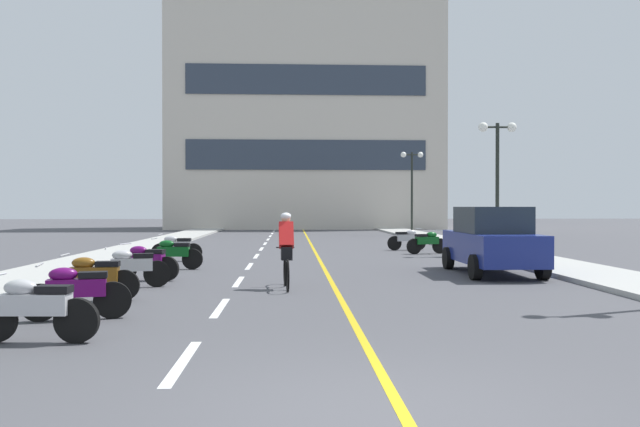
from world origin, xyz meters
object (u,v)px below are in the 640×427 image
(motorcycle_7, at_px, (427,242))
(motorcycle_8, at_px, (407,239))
(motorcycle_0, at_px, (35,308))
(motorcycle_5, at_px, (173,253))
(parked_car_near, at_px, (492,240))
(motorcycle_4, at_px, (146,261))
(cyclist_rider, at_px, (286,249))
(street_lamp_mid, at_px, (497,157))
(street_lamp_far, at_px, (412,174))
(motorcycle_6, at_px, (176,247))
(motorcycle_1, at_px, (76,291))
(motorcycle_3, at_px, (131,267))
(motorcycle_2, at_px, (94,277))

(motorcycle_7, xyz_separation_m, motorcycle_8, (-0.40, 2.12, 0.00))
(motorcycle_0, relative_size, motorcycle_5, 1.00)
(parked_car_near, xyz_separation_m, motorcycle_5, (-8.85, 1.67, -0.44))
(motorcycle_4, bearing_deg, cyclist_rider, -26.30)
(parked_car_near, bearing_deg, motorcycle_8, 93.34)
(street_lamp_mid, bearing_deg, motorcycle_0, -126.68)
(street_lamp_far, xyz_separation_m, motorcycle_8, (-2.90, -14.02, -3.47))
(street_lamp_mid, distance_m, motorcycle_8, 5.17)
(motorcycle_4, bearing_deg, motorcycle_6, 92.48)
(motorcycle_1, distance_m, cyclist_rider, 5.07)
(motorcycle_4, bearing_deg, motorcycle_3, -89.70)
(parked_car_near, xyz_separation_m, motorcycle_4, (-9.02, -1.09, -0.44))
(motorcycle_3, bearing_deg, motorcycle_2, -96.06)
(street_lamp_far, bearing_deg, motorcycle_5, -117.12)
(street_lamp_mid, xyz_separation_m, motorcycle_4, (-11.40, -7.85, -3.25))
(motorcycle_2, height_order, motorcycle_5, same)
(cyclist_rider, bearing_deg, motorcycle_8, 67.99)
(motorcycle_1, bearing_deg, cyclist_rider, 48.53)
(motorcycle_7, height_order, cyclist_rider, cyclist_rider)
(cyclist_rider, bearing_deg, motorcycle_5, 126.50)
(cyclist_rider, bearing_deg, motorcycle_6, 117.02)
(motorcycle_5, bearing_deg, street_lamp_mid, 24.36)
(motorcycle_2, height_order, cyclist_rider, cyclist_rider)
(motorcycle_2, height_order, motorcycle_4, same)
(motorcycle_1, relative_size, motorcycle_3, 1.01)
(street_lamp_far, xyz_separation_m, motorcycle_3, (-11.36, -26.08, -3.47))
(motorcycle_0, height_order, motorcycle_3, same)
(motorcycle_0, distance_m, motorcycle_4, 7.23)
(motorcycle_1, xyz_separation_m, motorcycle_5, (0.03, 8.27, 0.00))
(motorcycle_2, bearing_deg, motorcycle_5, 86.57)
(motorcycle_4, height_order, motorcycle_7, same)
(motorcycle_3, bearing_deg, street_lamp_mid, 39.23)
(motorcycle_3, bearing_deg, cyclist_rider, -4.42)
(street_lamp_mid, xyz_separation_m, cyclist_rider, (-7.91, -9.57, -2.84))
(motorcycle_1, distance_m, motorcycle_5, 8.27)
(motorcycle_2, distance_m, motorcycle_5, 6.23)
(motorcycle_4, relative_size, motorcycle_8, 1.00)
(motorcycle_1, xyz_separation_m, motorcycle_8, (8.33, 16.11, 0.00))
(motorcycle_8, relative_size, cyclist_rider, 0.95)
(motorcycle_2, height_order, motorcycle_8, same)
(motorcycle_4, bearing_deg, parked_car_near, 6.91)
(street_lamp_far, bearing_deg, motorcycle_1, -110.44)
(motorcycle_1, relative_size, motorcycle_4, 1.00)
(motorcycle_3, relative_size, motorcycle_4, 0.99)
(street_lamp_mid, relative_size, motorcycle_4, 2.91)
(motorcycle_0, height_order, motorcycle_4, same)
(street_lamp_far, bearing_deg, motorcycle_7, -98.82)
(motorcycle_5, distance_m, motorcycle_7, 10.41)
(motorcycle_2, bearing_deg, cyclist_rider, 25.20)
(motorcycle_4, distance_m, motorcycle_6, 5.59)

